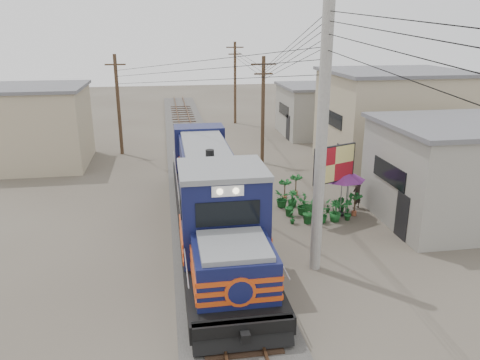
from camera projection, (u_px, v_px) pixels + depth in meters
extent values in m
plane|color=#473F35|center=(222.00, 269.00, 17.70)|extent=(120.00, 120.00, 0.00)
cube|color=#595651|center=(200.00, 184.00, 27.06)|extent=(3.60, 70.00, 0.16)
cube|color=#51331E|center=(191.00, 181.00, 26.92)|extent=(0.08, 70.00, 0.12)
cube|color=#51331E|center=(209.00, 180.00, 27.08)|extent=(0.08, 70.00, 0.12)
cube|color=black|center=(212.00, 218.00, 20.44)|extent=(2.97, 16.38, 0.56)
cube|color=black|center=(228.00, 284.00, 15.73)|extent=(2.25, 3.28, 0.67)
cube|color=black|center=(203.00, 187.00, 25.34)|extent=(2.25, 3.28, 0.67)
cube|color=#11153F|center=(234.00, 271.00, 14.22)|extent=(2.43, 2.46, 1.54)
cube|color=#11153F|center=(223.00, 214.00, 16.36)|extent=(2.91, 2.66, 3.17)
cube|color=slate|center=(222.00, 169.00, 15.86)|extent=(2.97, 2.79, 0.18)
cube|color=black|center=(228.00, 214.00, 14.93)|extent=(2.08, 0.06, 0.82)
cube|color=white|center=(228.00, 191.00, 14.68)|extent=(1.02, 0.06, 0.36)
cube|color=#11153F|center=(206.00, 173.00, 22.45)|extent=(2.32, 10.03, 2.35)
cube|color=slate|center=(206.00, 148.00, 22.07)|extent=(2.08, 10.03, 0.18)
cube|color=#C64212|center=(212.00, 206.00, 20.27)|extent=(3.01, 16.38, 0.14)
cube|color=#C64212|center=(212.00, 199.00, 20.17)|extent=(3.01, 16.38, 0.14)
cube|color=#C64212|center=(212.00, 192.00, 20.08)|extent=(3.01, 16.38, 0.14)
cylinder|color=#9E9B93|center=(322.00, 139.00, 16.21)|extent=(0.40, 0.40, 10.00)
cylinder|color=#4C3826|center=(263.00, 111.00, 30.44)|extent=(0.24, 0.24, 7.00)
cube|color=#4C3826|center=(264.00, 64.00, 29.51)|extent=(1.60, 0.10, 0.10)
cube|color=#4C3826|center=(263.00, 74.00, 29.70)|extent=(1.20, 0.10, 0.10)
cylinder|color=#4C3826|center=(235.00, 83.00, 43.55)|extent=(0.24, 0.24, 7.50)
cube|color=#4C3826|center=(235.00, 47.00, 42.54)|extent=(1.60, 0.10, 0.10)
cube|color=#4C3826|center=(235.00, 54.00, 42.72)|extent=(1.20, 0.10, 0.10)
cylinder|color=#4C3826|center=(118.00, 106.00, 32.74)|extent=(0.24, 0.24, 7.00)
cube|color=#4C3826|center=(115.00, 62.00, 31.81)|extent=(1.60, 0.10, 0.10)
cube|color=#4C3826|center=(116.00, 71.00, 32.00)|extent=(1.20, 0.10, 0.10)
cube|color=gray|center=(460.00, 174.00, 21.57)|extent=(7.00, 6.00, 4.50)
cube|color=slate|center=(468.00, 124.00, 20.85)|extent=(7.35, 6.30, 0.20)
cube|color=black|center=(389.00, 173.00, 20.97)|extent=(0.05, 3.00, 0.90)
cube|color=tan|center=(391.00, 121.00, 29.94)|extent=(8.00, 7.00, 6.00)
cube|color=slate|center=(396.00, 72.00, 28.98)|extent=(8.40, 7.35, 0.20)
cube|color=black|center=(332.00, 118.00, 29.23)|extent=(0.05, 3.50, 0.90)
cube|color=gray|center=(318.00, 111.00, 39.40)|extent=(6.00, 6.00, 4.00)
cube|color=slate|center=(320.00, 86.00, 38.75)|extent=(6.30, 6.30, 0.20)
cube|color=black|center=(284.00, 110.00, 38.88)|extent=(0.05, 3.00, 0.90)
cube|color=tan|center=(38.00, 128.00, 30.41)|extent=(6.00, 6.00, 5.00)
cube|color=slate|center=(33.00, 87.00, 29.61)|extent=(6.30, 6.30, 0.20)
cylinder|color=#99999E|center=(316.00, 198.00, 21.17)|extent=(0.10, 0.10, 2.69)
cylinder|color=#99999E|center=(348.00, 190.00, 22.14)|extent=(0.10, 0.10, 2.69)
cube|color=black|center=(334.00, 164.00, 21.21)|extent=(2.23, 1.02, 1.72)
cube|color=#AA1622|center=(335.00, 164.00, 21.18)|extent=(2.12, 0.94, 1.62)
cylinder|color=black|center=(340.00, 214.00, 22.77)|extent=(0.43, 0.43, 0.10)
cylinder|color=#99999E|center=(341.00, 194.00, 22.45)|extent=(0.05, 0.05, 2.16)
cone|color=#662672|center=(343.00, 174.00, 22.13)|extent=(2.64, 2.64, 0.54)
imported|color=black|center=(357.00, 194.00, 23.42)|extent=(0.66, 0.59, 1.51)
imported|color=#185520|center=(293.00, 216.00, 21.65)|extent=(0.43, 0.47, 0.75)
imported|color=#185520|center=(309.00, 213.00, 21.59)|extent=(0.71, 0.76, 1.09)
imported|color=#185520|center=(322.00, 214.00, 21.76)|extent=(0.91, 0.85, 0.82)
imported|color=#185520|center=(335.00, 211.00, 21.89)|extent=(0.61, 0.61, 1.02)
imported|color=#185520|center=(348.00, 209.00, 22.03)|extent=(0.47, 0.62, 1.07)
imported|color=#185520|center=(290.00, 206.00, 22.53)|extent=(0.64, 0.57, 0.98)
imported|color=#185520|center=(303.00, 206.00, 22.67)|extent=(0.99, 1.05, 0.93)
imported|color=#185520|center=(313.00, 206.00, 22.98)|extent=(0.53, 0.53, 0.67)
imported|color=#185520|center=(328.00, 205.00, 23.01)|extent=(0.38, 0.45, 0.72)
imported|color=#185520|center=(341.00, 205.00, 23.05)|extent=(0.47, 0.51, 0.74)
imported|color=#185520|center=(282.00, 199.00, 23.61)|extent=(0.76, 0.87, 0.93)
imported|color=#185520|center=(292.00, 199.00, 23.71)|extent=(0.63, 0.63, 0.87)
imported|color=#185520|center=(304.00, 199.00, 23.95)|extent=(0.42, 0.44, 0.69)
imported|color=#185520|center=(319.00, 197.00, 23.91)|extent=(0.59, 0.54, 0.85)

